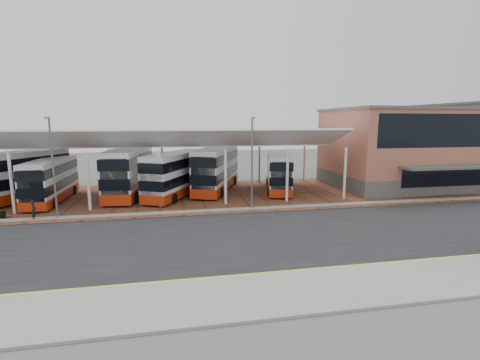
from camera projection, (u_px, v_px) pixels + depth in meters
The scene contains 19 objects.
ground at pixel (244, 233), 24.44m from camera, with size 140.00×140.00×0.00m, color #51544F.
road at pixel (247, 237), 23.47m from camera, with size 120.00×14.00×0.02m, color black.
forecourt at pixel (238, 194), 37.39m from camera, with size 72.00×16.00×0.06m, color brown.
sidewalk at pixel (284, 293), 15.72m from camera, with size 120.00×4.00×0.14m, color gray.
north_kerb at pixel (230, 210), 30.43m from camera, with size 120.00×0.80×0.14m, color gray.
yellow_line_near at pixel (272, 275), 17.66m from camera, with size 120.00×0.12×0.01m, color yellow.
yellow_line_far at pixel (270, 272), 17.95m from camera, with size 120.00×0.12×0.01m, color yellow.
canopy at pixel (160, 140), 35.84m from camera, with size 37.00×11.63×7.07m.
terminal at pixel (409, 147), 41.46m from camera, with size 18.40×14.40×9.25m.
lamp_west at pixel (53, 165), 27.16m from camera, with size 0.16×0.90×8.07m.
lamp_east at pixel (252, 161), 30.16m from camera, with size 0.16×0.90×8.07m.
bus_0 at pixel (11, 178), 32.75m from camera, with size 8.14×11.53×4.83m.
bus_1 at pixel (51, 180), 33.59m from camera, with size 2.59×9.98×4.10m.
bus_2 at pixel (130, 172), 36.48m from camera, with size 4.06×12.19×4.93m.
bus_3 at pixel (178, 174), 36.08m from camera, with size 7.15×10.95×4.52m.
bus_4 at pixel (217, 169), 38.90m from camera, with size 6.62×11.91×4.82m.
bus_5 at pixel (279, 172), 39.01m from camera, with size 4.74×10.43×4.19m.
pedestrian at pixel (34, 210), 27.27m from camera, with size 0.57×0.38×1.57m, color black.
suitcase at pixel (3, 215), 27.75m from camera, with size 0.33×0.23×0.56m, color black.
Camera 1 is at (-4.75, -23.00, 7.73)m, focal length 26.00 mm.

